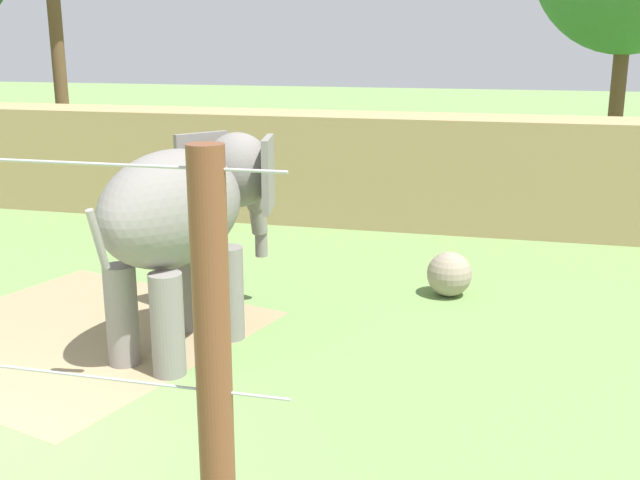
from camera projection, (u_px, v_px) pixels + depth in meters
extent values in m
cube|color=#937F5B|center=(72.00, 333.00, 11.27)|extent=(5.75, 5.79, 0.01)
cube|color=tan|center=(279.00, 165.00, 18.31)|extent=(36.00, 1.80, 2.53)
cylinder|color=gray|center=(186.00, 285.00, 11.28)|extent=(0.43, 0.43, 1.37)
cylinder|color=gray|center=(229.00, 293.00, 10.95)|extent=(0.43, 0.43, 1.37)
cylinder|color=gray|center=(122.00, 315.00, 10.08)|extent=(0.43, 0.43, 1.37)
cylinder|color=gray|center=(167.00, 325.00, 9.74)|extent=(0.43, 0.43, 1.37)
ellipsoid|color=gray|center=(173.00, 208.00, 10.16)|extent=(1.92, 2.79, 1.57)
ellipsoid|color=gray|center=(238.00, 170.00, 11.46)|extent=(1.27, 1.19, 1.13)
cube|color=gray|center=(202.00, 168.00, 11.64)|extent=(0.62, 0.75, 1.08)
cube|color=gray|center=(268.00, 174.00, 11.12)|extent=(0.27, 0.88, 1.08)
cylinder|color=gray|center=(254.00, 191.00, 11.93)|extent=(0.42, 0.54, 0.61)
cylinder|color=gray|center=(258.00, 217.00, 12.14)|extent=(0.33, 0.40, 0.57)
cylinder|color=gray|center=(261.00, 240.00, 12.31)|extent=(0.24, 0.24, 0.54)
cylinder|color=gray|center=(98.00, 240.00, 8.97)|extent=(0.16, 0.31, 0.78)
sphere|color=gray|center=(449.00, 274.00, 12.84)|extent=(0.76, 0.76, 0.76)
cylinder|color=brown|center=(216.00, 427.00, 4.88)|extent=(0.23, 0.23, 3.65)
cylinder|color=brown|center=(59.00, 69.00, 25.11)|extent=(0.44, 0.44, 6.43)
cylinder|color=brown|center=(616.00, 110.00, 22.77)|extent=(0.44, 0.44, 4.29)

